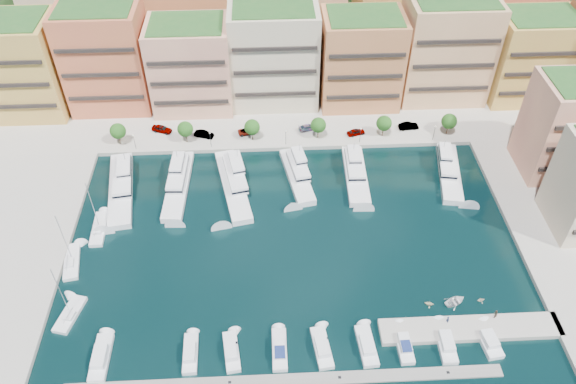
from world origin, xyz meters
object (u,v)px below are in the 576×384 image
yacht_2 (233,181)px  cruiser_0 (101,358)px  cruiser_6 (367,346)px  car_1 (204,134)px  tender_3 (481,300)px  tree_0 (118,131)px  tree_2 (252,127)px  cruiser_7 (404,344)px  car_0 (162,129)px  car_4 (356,132)px  tree_3 (318,125)px  cruiser_3 (232,352)px  cruiser_2 (190,354)px  sailboat_0 (70,315)px  tree_1 (185,129)px  lamppost_1 (210,137)px  tree_4 (384,123)px  person_0 (448,319)px  person_1 (495,314)px  car_2 (248,131)px  car_3 (308,127)px  yacht_1 (178,182)px  tender_1 (429,303)px  yacht_0 (121,185)px  yacht_6 (449,169)px  sailboat_1 (72,262)px  yacht_4 (355,172)px  lamppost_2 (286,135)px  cruiser_5 (322,348)px  car_5 (409,126)px  lamppost_3 (361,133)px  cruiser_9 (488,341)px  lamppost_0 (134,140)px  yacht_3 (297,173)px  tender_2 (455,301)px  tree_5 (449,121)px  sailboat_2 (99,229)px  lamppost_4 (435,131)px  cruiser_8 (445,343)px

yacht_2 → cruiser_0: bearing=-116.5°
cruiser_6 → car_1: size_ratio=1.69×
tender_3 → tree_0: bearing=47.1°
tree_2 → cruiser_7: size_ratio=0.74×
tree_0 → car_0: 10.82m
cruiser_6 → car_4: car_4 is taller
tree_3 → cruiser_3: tree_3 is taller
cruiser_0 → cruiser_2: bearing=0.1°
cruiser_7 → tender_3: (16.13, 8.65, -0.19)m
cruiser_7 → sailboat_0: size_ratio=0.58×
tree_1 → lamppost_1: (6.00, -2.30, -0.92)m
tree_4 → person_0: size_ratio=3.55×
tree_0 → person_1: (74.70, -53.68, -2.80)m
car_0 → sailboat_0: bearing=-170.4°
car_2 → car_3: 15.03m
yacht_1 → tree_4: bearing=16.9°
tender_1 → tender_3: bearing=-70.8°
yacht_0 → yacht_6: 74.41m
sailboat_1 → car_4: 71.66m
yacht_4 → car_2: bearing=146.9°
tree_2 → person_1: tree_2 is taller
lamppost_2 → cruiser_5: (3.59, -55.79, -3.28)m
car_5 → cruiser_3: bearing=139.3°
lamppost_1 → car_5: lamppost_1 is taller
lamppost_3 → cruiser_2: 66.88m
tree_1 → tree_0: bearing=180.0°
yacht_4 → lamppost_3: bearing=77.1°
tree_3 → cruiser_9: (24.40, -58.08, -4.20)m
yacht_0 → yacht_6: (74.39, 1.73, 0.00)m
lamppost_0 → cruiser_2: 58.48m
cruiser_6 → car_3: (-5.43, 61.46, 1.16)m
car_5 → cruiser_7: bearing=162.1°
yacht_3 → car_3: 16.90m
tree_0 → yacht_3: tree_0 is taller
tree_1 → cruiser_9: (56.40, -58.08, -4.20)m
tree_0 → car_3: size_ratio=1.16×
tender_2 → car_1: car_1 is taller
person_0 → tree_4: bearing=-26.7°
tree_1 → cruiser_0: bearing=-99.5°
lamppost_2 → yacht_2: size_ratio=0.17×
car_3 → yacht_0: bearing=96.4°
tree_5 → sailboat_2: bearing=-160.7°
cruiser_7 → sailboat_0: 59.42m
tree_5 → sailboat_0: 94.81m
lamppost_4 → cruiser_8: 56.98m
tree_3 → tree_5: same height
tree_2 → sailboat_0: size_ratio=0.43×
lamppost_1 → sailboat_2: size_ratio=0.32×
sailboat_2 → yacht_2: bearing=24.7°
tree_4 → yacht_4: tree_4 is taller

